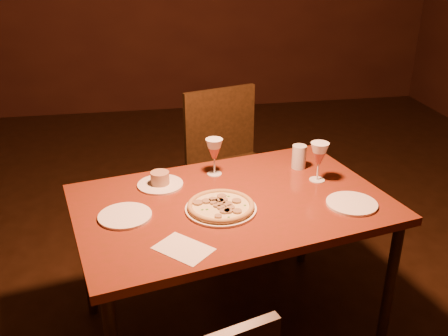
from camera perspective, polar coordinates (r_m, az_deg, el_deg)
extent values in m
plane|color=black|center=(2.80, -0.08, -15.18)|extent=(7.00, 7.00, 0.00)
cube|color=maroon|center=(2.24, 0.86, -4.15)|extent=(1.52, 1.14, 0.04)
cylinder|color=black|center=(2.63, -15.45, -9.78)|extent=(0.05, 0.05, 0.69)
cylinder|color=black|center=(2.46, 18.38, -12.81)|extent=(0.05, 0.05, 0.69)
cylinder|color=black|center=(2.97, 9.17, -4.87)|extent=(0.05, 0.05, 0.69)
cube|color=black|center=(3.02, 1.43, -0.64)|extent=(0.59, 0.59, 0.05)
cube|color=black|center=(3.10, -0.48, 5.04)|extent=(0.46, 0.17, 0.45)
cylinder|color=black|center=(2.91, -0.12, -7.53)|extent=(0.04, 0.04, 0.48)
cylinder|color=black|center=(3.21, -3.27, -4.30)|extent=(0.04, 0.04, 0.48)
cylinder|color=black|center=(3.08, 6.24, -5.74)|extent=(0.04, 0.04, 0.48)
cylinder|color=black|center=(3.37, 2.67, -2.85)|extent=(0.04, 0.04, 0.48)
cylinder|color=white|center=(2.15, -0.36, -4.70)|extent=(0.31, 0.31, 0.01)
cylinder|color=beige|center=(2.14, -0.36, -4.44)|extent=(0.28, 0.28, 0.01)
torus|color=tan|center=(2.14, -0.36, -4.31)|extent=(0.29, 0.29, 0.02)
cylinder|color=white|center=(2.38, -7.29, -1.88)|extent=(0.22, 0.22, 0.01)
cylinder|color=#A1795C|center=(2.36, -7.33, -1.13)|extent=(0.09, 0.09, 0.06)
cylinder|color=silver|center=(2.55, 8.57, 1.28)|extent=(0.07, 0.07, 0.12)
cylinder|color=white|center=(2.14, -11.25, -5.39)|extent=(0.22, 0.22, 0.01)
cylinder|color=white|center=(2.26, 14.39, -3.96)|extent=(0.22, 0.22, 0.01)
cube|color=silver|center=(1.91, -4.66, -9.17)|extent=(0.25, 0.25, 0.00)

